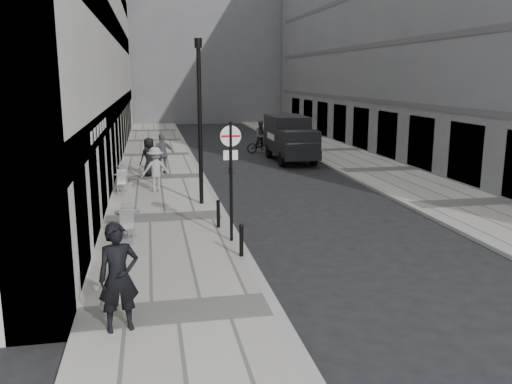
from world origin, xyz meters
The scene contains 17 objects.
ground centered at (0.00, 0.00, 0.00)m, with size 120.00×120.00×0.00m, color black.
sidewalk centered at (-2.00, 18.00, 0.06)m, with size 4.00×60.00×0.12m, color #A6A396.
far_sidewalk centered at (9.00, 18.00, 0.06)m, with size 4.00×60.00×0.12m, color #A6A396.
building_far centered at (1.50, 56.00, 11.00)m, with size 24.00×16.00×22.00m, color slate.
walking_man centered at (-3.07, 2.08, 1.15)m, with size 0.75×0.49×2.06m, color black.
sign_post centered at (-0.20, 7.24, 2.31)m, with size 0.59×0.09×3.42m.
lamppost centered at (-0.60, 12.10, 3.44)m, with size 0.27×0.27×5.97m.
bollard_near centered at (-0.15, 5.82, 0.53)m, with size 0.11×0.11×0.82m, color black.
bollard_far centered at (-0.39, 8.72, 0.53)m, with size 0.11×0.11×0.83m, color black.
panel_van centered at (5.43, 22.27, 1.43)m, with size 2.06×5.43×2.54m.
cyclist centered at (4.53, 25.88, 0.80)m, with size 1.96×0.85×2.05m.
pedestrian_a centered at (-1.83, 18.73, 1.10)m, with size 1.15×0.48×1.97m, color #5A595E.
pedestrian_b centered at (-2.23, 14.64, 1.04)m, with size 1.18×0.68×1.83m, color gray.
pedestrian_c centered at (-2.46, 18.29, 1.03)m, with size 0.89×0.58×1.83m, color black.
cafe_table_near centered at (-3.60, 14.86, 0.55)m, with size 0.66×1.49×0.85m.
cafe_table_mid centered at (-3.15, 8.16, 0.59)m, with size 0.72×1.62×0.92m.
cafe_table_far centered at (-3.60, 16.67, 0.57)m, with size 0.70×1.57×0.89m.
Camera 1 is at (-2.40, -7.63, 4.77)m, focal length 38.00 mm.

